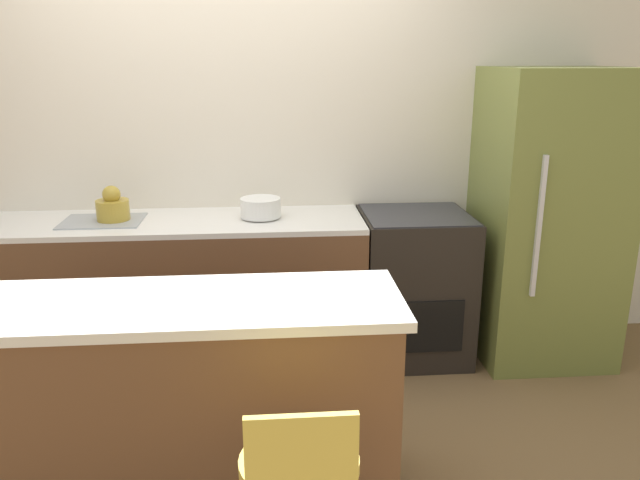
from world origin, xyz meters
TOP-DOWN VIEW (x-y plane):
  - ground_plane at (0.00, 0.00)m, footprint 14.00×14.00m
  - wall_back at (0.00, 0.65)m, footprint 8.00×0.06m
  - back_counter at (-0.33, 0.32)m, footprint 2.18×0.60m
  - kitchen_island at (-0.13, -0.91)m, footprint 1.73×0.57m
  - oven_range at (1.09, 0.32)m, footprint 0.63×0.61m
  - refrigerator at (1.86, 0.28)m, footprint 0.76×0.71m
  - kettle at (-0.65, 0.33)m, footprint 0.18×0.18m
  - mixing_bowl at (0.18, 0.33)m, footprint 0.23×0.23m

SIDE VIEW (x-z plane):
  - ground_plane at x=0.00m, z-range 0.00..0.00m
  - back_counter at x=-0.33m, z-range 0.00..0.89m
  - kitchen_island at x=-0.13m, z-range 0.00..0.89m
  - oven_range at x=1.09m, z-range 0.00..0.89m
  - refrigerator at x=1.86m, z-range 0.00..1.72m
  - mixing_bowl at x=0.18m, z-range 0.89..1.00m
  - kettle at x=-0.65m, z-range 0.87..1.07m
  - wall_back at x=0.00m, z-range 0.00..2.60m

